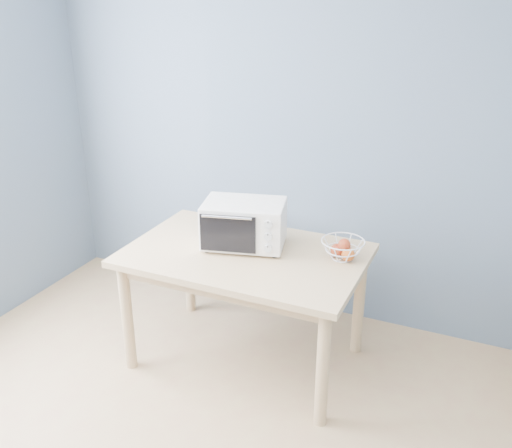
% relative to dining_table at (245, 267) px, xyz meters
% --- Properties ---
extents(room, '(4.01, 4.51, 2.61)m').
position_rel_dining_table_xyz_m(room, '(0.17, -1.46, 0.65)').
color(room, tan).
rests_on(room, ground).
extents(dining_table, '(1.40, 0.90, 0.75)m').
position_rel_dining_table_xyz_m(dining_table, '(0.00, 0.00, 0.00)').
color(dining_table, tan).
rests_on(dining_table, ground).
extents(toaster_oven, '(0.54, 0.45, 0.28)m').
position_rel_dining_table_xyz_m(toaster_oven, '(-0.06, 0.07, 0.25)').
color(toaster_oven, white).
rests_on(toaster_oven, dining_table).
extents(fruit_basket, '(0.28, 0.28, 0.13)m').
position_rel_dining_table_xyz_m(fruit_basket, '(0.55, 0.15, 0.17)').
color(fruit_basket, silver).
rests_on(fruit_basket, dining_table).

